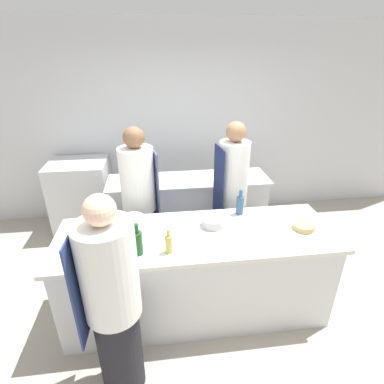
{
  "coord_description": "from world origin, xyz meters",
  "views": [
    {
      "loc": [
        -0.33,
        -2.25,
        2.4
      ],
      "look_at": [
        0.0,
        0.35,
        1.14
      ],
      "focal_mm": 28.0,
      "sensor_mm": 36.0,
      "label": 1
    }
  ],
  "objects_px": {
    "oven_range": "(82,196)",
    "chef_at_pass_far": "(232,196)",
    "bottle_vinegar": "(240,204)",
    "bowl_prep_small": "(88,244)",
    "bowl_ceramic_blue": "(304,226)",
    "chef_at_stove": "(140,203)",
    "bottle_cooking_oil": "(99,250)",
    "chef_at_prep_near": "(113,304)",
    "bowl_mixing_large": "(213,222)",
    "bottle_olive_oil": "(121,242)",
    "bottle_wine": "(169,243)",
    "bowl_wooden_salad": "(133,220)",
    "bottle_sauce": "(137,242)"
  },
  "relations": [
    {
      "from": "bottle_wine",
      "to": "bowl_wooden_salad",
      "type": "bearing_deg",
      "value": 121.75
    },
    {
      "from": "chef_at_pass_far",
      "to": "bottle_cooking_oil",
      "type": "height_order",
      "value": "chef_at_pass_far"
    },
    {
      "from": "chef_at_prep_near",
      "to": "bottle_wine",
      "type": "bearing_deg",
      "value": -40.31
    },
    {
      "from": "oven_range",
      "to": "chef_at_pass_far",
      "type": "relative_size",
      "value": 0.59
    },
    {
      "from": "bottle_cooking_oil",
      "to": "chef_at_prep_near",
      "type": "bearing_deg",
      "value": -72.09
    },
    {
      "from": "oven_range",
      "to": "chef_at_prep_near",
      "type": "height_order",
      "value": "chef_at_prep_near"
    },
    {
      "from": "chef_at_pass_far",
      "to": "bowl_ceramic_blue",
      "type": "distance_m",
      "value": 0.92
    },
    {
      "from": "chef_at_prep_near",
      "to": "bottle_wine",
      "type": "xyz_separation_m",
      "value": [
        0.41,
        0.44,
        0.16
      ]
    },
    {
      "from": "chef_at_pass_far",
      "to": "bottle_wine",
      "type": "height_order",
      "value": "chef_at_pass_far"
    },
    {
      "from": "chef_at_prep_near",
      "to": "bottle_wine",
      "type": "height_order",
      "value": "chef_at_prep_near"
    },
    {
      "from": "chef_at_prep_near",
      "to": "bottle_wine",
      "type": "distance_m",
      "value": 0.62
    },
    {
      "from": "bowl_ceramic_blue",
      "to": "chef_at_stove",
      "type": "bearing_deg",
      "value": 152.55
    },
    {
      "from": "chef_at_prep_near",
      "to": "bowl_mixing_large",
      "type": "bearing_deg",
      "value": -44.2
    },
    {
      "from": "bottle_cooking_oil",
      "to": "bowl_prep_small",
      "type": "distance_m",
      "value": 0.21
    },
    {
      "from": "bottle_vinegar",
      "to": "bowl_ceramic_blue",
      "type": "xyz_separation_m",
      "value": [
        0.52,
        -0.35,
        -0.08
      ]
    },
    {
      "from": "bottle_olive_oil",
      "to": "bowl_mixing_large",
      "type": "relative_size",
      "value": 1.36
    },
    {
      "from": "chef_at_stove",
      "to": "bottle_cooking_oil",
      "type": "height_order",
      "value": "chef_at_stove"
    },
    {
      "from": "chef_at_stove",
      "to": "bowl_prep_small",
      "type": "height_order",
      "value": "chef_at_stove"
    },
    {
      "from": "bowl_prep_small",
      "to": "bottle_vinegar",
      "type": "bearing_deg",
      "value": 15.33
    },
    {
      "from": "chef_at_pass_far",
      "to": "bottle_vinegar",
      "type": "distance_m",
      "value": 0.45
    },
    {
      "from": "bottle_olive_oil",
      "to": "bottle_sauce",
      "type": "relative_size",
      "value": 1.03
    },
    {
      "from": "bowl_prep_small",
      "to": "bowl_ceramic_blue",
      "type": "xyz_separation_m",
      "value": [
        1.93,
        0.04,
        -0.01
      ]
    },
    {
      "from": "bottle_olive_oil",
      "to": "bowl_mixing_large",
      "type": "bearing_deg",
      "value": 21.79
    },
    {
      "from": "chef_at_prep_near",
      "to": "chef_at_stove",
      "type": "relative_size",
      "value": 0.97
    },
    {
      "from": "oven_range",
      "to": "chef_at_pass_far",
      "type": "xyz_separation_m",
      "value": [
        1.91,
        -1.01,
        0.37
      ]
    },
    {
      "from": "bottle_olive_oil",
      "to": "bottle_cooking_oil",
      "type": "relative_size",
      "value": 1.38
    },
    {
      "from": "chef_at_prep_near",
      "to": "bottle_cooking_oil",
      "type": "bearing_deg",
      "value": 20.38
    },
    {
      "from": "bowl_mixing_large",
      "to": "bowl_wooden_salad",
      "type": "distance_m",
      "value": 0.76
    },
    {
      "from": "bowl_prep_small",
      "to": "oven_range",
      "type": "bearing_deg",
      "value": 104.33
    },
    {
      "from": "bottle_vinegar",
      "to": "bowl_ceramic_blue",
      "type": "height_order",
      "value": "bottle_vinegar"
    },
    {
      "from": "bottle_cooking_oil",
      "to": "oven_range",
      "type": "bearing_deg",
      "value": 106.47
    },
    {
      "from": "chef_at_pass_far",
      "to": "bowl_wooden_salad",
      "type": "relative_size",
      "value": 8.17
    },
    {
      "from": "oven_range",
      "to": "bottle_vinegar",
      "type": "bearing_deg",
      "value": -37.48
    },
    {
      "from": "bottle_sauce",
      "to": "chef_at_pass_far",
      "type": "bearing_deg",
      "value": 43.39
    },
    {
      "from": "chef_at_prep_near",
      "to": "bottle_sauce",
      "type": "height_order",
      "value": "chef_at_prep_near"
    },
    {
      "from": "chef_at_pass_far",
      "to": "bowl_ceramic_blue",
      "type": "xyz_separation_m",
      "value": [
        0.48,
        -0.78,
        0.05
      ]
    },
    {
      "from": "bottle_vinegar",
      "to": "bottle_sauce",
      "type": "bearing_deg",
      "value": -151.72
    },
    {
      "from": "oven_range",
      "to": "bowl_wooden_salad",
      "type": "distance_m",
      "value": 1.74
    },
    {
      "from": "bottle_cooking_oil",
      "to": "bowl_prep_small",
      "type": "xyz_separation_m",
      "value": [
        -0.12,
        0.17,
        -0.05
      ]
    },
    {
      "from": "chef_at_pass_far",
      "to": "bottle_olive_oil",
      "type": "height_order",
      "value": "chef_at_pass_far"
    },
    {
      "from": "chef_at_prep_near",
      "to": "chef_at_stove",
      "type": "xyz_separation_m",
      "value": [
        0.14,
        1.43,
        0.03
      ]
    },
    {
      "from": "bottle_olive_oil",
      "to": "chef_at_stove",
      "type": "bearing_deg",
      "value": 83.71
    },
    {
      "from": "bottle_vinegar",
      "to": "bowl_ceramic_blue",
      "type": "relative_size",
      "value": 1.34
    },
    {
      "from": "chef_at_prep_near",
      "to": "bowl_prep_small",
      "type": "height_order",
      "value": "chef_at_prep_near"
    },
    {
      "from": "chef_at_prep_near",
      "to": "bowl_ceramic_blue",
      "type": "xyz_separation_m",
      "value": [
        1.66,
        0.64,
        0.1
      ]
    },
    {
      "from": "bowl_mixing_large",
      "to": "bowl_ceramic_blue",
      "type": "bearing_deg",
      "value": -10.73
    },
    {
      "from": "bottle_olive_oil",
      "to": "bowl_ceramic_blue",
      "type": "height_order",
      "value": "bottle_olive_oil"
    },
    {
      "from": "chef_at_prep_near",
      "to": "bowl_mixing_large",
      "type": "xyz_separation_m",
      "value": [
        0.84,
        0.79,
        0.11
      ]
    },
    {
      "from": "bottle_olive_oil",
      "to": "bowl_wooden_salad",
      "type": "xyz_separation_m",
      "value": [
        0.06,
        0.48,
        -0.08
      ]
    },
    {
      "from": "chef_at_prep_near",
      "to": "chef_at_stove",
      "type": "height_order",
      "value": "chef_at_stove"
    }
  ]
}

